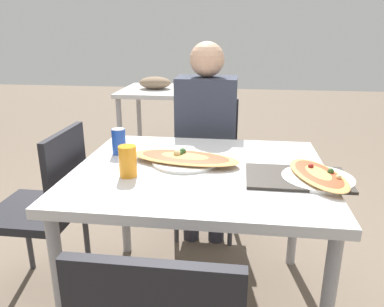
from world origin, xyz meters
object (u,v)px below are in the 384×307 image
at_px(chair_side_left, 47,204).
at_px(pizza_second, 318,176).
at_px(pizza_main, 185,159).
at_px(drink_glass, 128,161).
at_px(dining_table, 200,183).
at_px(chair_far_seated, 207,157).
at_px(soda_can, 119,141).
at_px(person_seated, 206,128).

bearing_deg(chair_side_left, pizza_second, -93.32).
height_order(pizza_main, pizza_second, pizza_main).
bearing_deg(drink_glass, pizza_second, 4.16).
bearing_deg(dining_table, pizza_main, 140.62).
xyz_separation_m(chair_side_left, drink_glass, (0.45, -0.13, 0.28)).
relative_size(pizza_main, pizza_second, 1.28).
xyz_separation_m(chair_far_seated, pizza_second, (0.52, -0.86, 0.24)).
xyz_separation_m(drink_glass, pizza_second, (0.77, 0.06, -0.05)).
height_order(dining_table, chair_side_left, chair_side_left).
relative_size(dining_table, chair_far_seated, 1.26).
bearing_deg(chair_far_seated, dining_table, 92.73).
relative_size(chair_side_left, soda_can, 6.92).
xyz_separation_m(dining_table, pizza_main, (-0.08, 0.06, 0.09)).
bearing_deg(dining_table, soda_can, 160.08).
bearing_deg(drink_glass, pizza_main, 42.72).
bearing_deg(chair_far_seated, pizza_main, 86.91).
relative_size(dining_table, drink_glass, 8.39).
bearing_deg(pizza_main, soda_can, 165.58).
height_order(chair_far_seated, pizza_main, chair_far_seated).
distance_m(dining_table, person_seated, 0.69).
xyz_separation_m(pizza_main, pizza_second, (0.56, -0.14, -0.00)).
bearing_deg(pizza_second, soda_can, 166.12).
height_order(chair_side_left, pizza_second, chair_side_left).
xyz_separation_m(person_seated, soda_can, (-0.37, -0.53, 0.06)).
xyz_separation_m(dining_table, chair_far_seated, (-0.04, 0.79, -0.15)).
xyz_separation_m(pizza_main, soda_can, (-0.33, 0.09, 0.04)).
height_order(person_seated, pizza_main, person_seated).
distance_m(drink_glass, pizza_second, 0.77).
bearing_deg(dining_table, drink_glass, -155.71).
distance_m(chair_far_seated, chair_side_left, 1.06).
relative_size(person_seated, drink_glass, 9.49).
bearing_deg(chair_far_seated, pizza_second, 121.19).
xyz_separation_m(person_seated, drink_glass, (-0.25, -0.81, 0.06)).
height_order(chair_far_seated, chair_side_left, same).
xyz_separation_m(dining_table, drink_glass, (-0.28, -0.13, 0.14)).
distance_m(dining_table, chair_far_seated, 0.80).
relative_size(chair_far_seated, person_seated, 0.70).
distance_m(chair_side_left, drink_glass, 0.55).
height_order(dining_table, soda_can, soda_can).
bearing_deg(person_seated, pizza_main, 86.37).
xyz_separation_m(pizza_main, drink_glass, (-0.21, -0.19, 0.05)).
height_order(soda_can, drink_glass, drink_glass).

